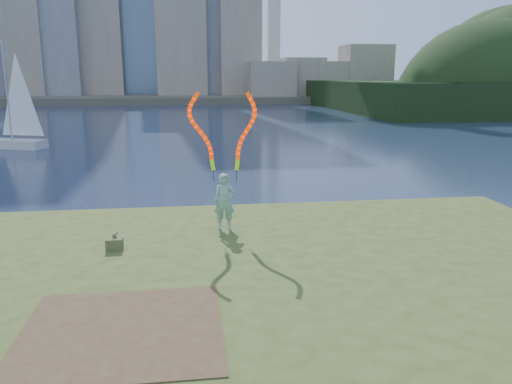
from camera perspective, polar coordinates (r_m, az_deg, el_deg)
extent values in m
plane|color=#19253E|center=(11.75, -1.96, -10.88)|extent=(320.00, 320.00, 0.00)
cube|color=#384819|center=(9.46, -0.40, -16.17)|extent=(20.00, 18.00, 0.30)
cube|color=#384819|center=(9.60, -0.64, -14.00)|extent=(17.00, 15.00, 0.30)
cube|color=#384819|center=(9.67, -0.79, -12.15)|extent=(14.00, 12.00, 0.30)
cube|color=#47331E|center=(8.55, -15.10, -15.01)|extent=(3.20, 3.00, 0.02)
cube|color=#4F4A3A|center=(105.77, -7.17, 10.77)|extent=(320.00, 40.00, 1.20)
imported|color=#17683D|center=(13.12, -3.62, -1.14)|extent=(0.59, 0.42, 1.50)
cylinder|color=black|center=(13.08, -4.87, 1.90)|extent=(0.02, 0.02, 0.30)
cylinder|color=black|center=(13.05, -2.24, 1.91)|extent=(0.02, 0.02, 0.30)
cube|color=#4C5529|center=(12.20, -15.87, -5.76)|extent=(0.39, 0.26, 0.27)
cylinder|color=#4C5529|center=(12.31, -15.81, -4.69)|extent=(0.10, 0.26, 0.09)
cube|color=beige|center=(37.72, -26.03, 4.94)|extent=(4.68, 2.91, 0.62)
cylinder|color=gray|center=(37.46, -26.57, 10.20)|extent=(0.12, 0.12, 6.78)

